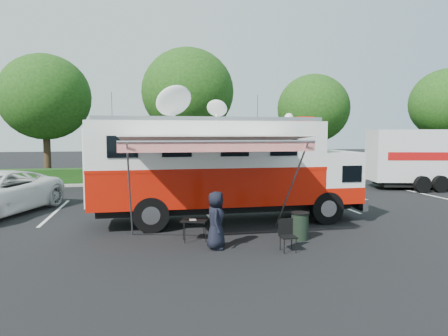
# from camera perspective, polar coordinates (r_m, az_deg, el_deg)

# --- Properties ---
(ground_plane) EXTENTS (120.00, 120.00, 0.00)m
(ground_plane) POSITION_cam_1_polar(r_m,az_deg,el_deg) (14.68, 0.38, -7.58)
(ground_plane) COLOR black
(ground_plane) RESTS_ON ground
(back_border) EXTENTS (60.00, 6.14, 8.87)m
(back_border) POSITION_cam_1_polar(r_m,az_deg,el_deg) (27.30, -2.73, 8.79)
(back_border) COLOR #9E998E
(back_border) RESTS_ON ground_plane
(stall_lines) EXTENTS (24.12, 5.50, 0.01)m
(stall_lines) POSITION_cam_1_polar(r_m,az_deg,el_deg) (17.50, -3.21, -5.52)
(stall_lines) COLOR silver
(stall_lines) RESTS_ON ground_plane
(command_truck) EXTENTS (9.61, 2.64, 4.62)m
(command_truck) POSITION_cam_1_polar(r_m,az_deg,el_deg) (14.36, 0.06, 0.13)
(command_truck) COLOR black
(command_truck) RESTS_ON ground_plane
(awning) EXTENTS (5.25, 2.71, 3.17)m
(awning) POSITION_cam_1_polar(r_m,az_deg,el_deg) (11.46, -1.49, 3.88)
(awning) COLOR white
(awning) RESTS_ON ground_plane
(person) EXTENTS (0.67, 0.88, 1.61)m
(person) POSITION_cam_1_polar(r_m,az_deg,el_deg) (11.28, -1.14, -11.46)
(person) COLOR black
(person) RESTS_ON ground_plane
(folding_table) EXTENTS (0.89, 0.77, 0.64)m
(folding_table) POSITION_cam_1_polar(r_m,az_deg,el_deg) (11.93, -4.25, -7.61)
(folding_table) COLOR black
(folding_table) RESTS_ON ground_plane
(folding_chair) EXTENTS (0.42, 0.44, 0.87)m
(folding_chair) POSITION_cam_1_polar(r_m,az_deg,el_deg) (11.11, 8.97, -9.05)
(folding_chair) COLOR black
(folding_chair) RESTS_ON ground_plane
(trash_bin) EXTENTS (0.55, 0.55, 0.83)m
(trash_bin) POSITION_cam_1_polar(r_m,az_deg,el_deg) (12.34, 10.79, -8.11)
(trash_bin) COLOR black
(trash_bin) RESTS_ON ground_plane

